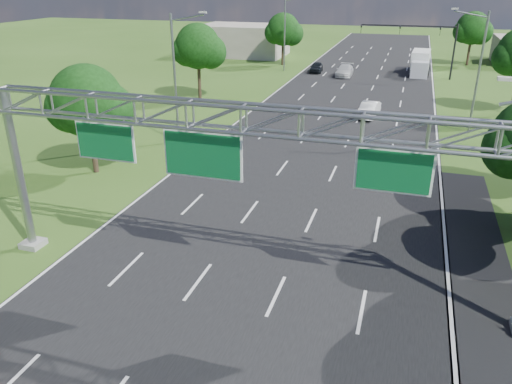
% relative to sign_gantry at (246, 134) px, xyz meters
% --- Properties ---
extents(ground, '(220.00, 220.00, 0.00)m').
position_rel_sign_gantry_xyz_m(ground, '(-0.33, 18.00, -6.89)').
color(ground, '#2F5018').
rests_on(ground, ground).
extents(road, '(18.00, 180.00, 0.02)m').
position_rel_sign_gantry_xyz_m(road, '(-0.33, 18.00, -6.89)').
color(road, black).
rests_on(road, ground).
extents(road_flare, '(3.00, 30.00, 0.02)m').
position_rel_sign_gantry_xyz_m(road_flare, '(9.87, 2.00, -6.89)').
color(road_flare, black).
rests_on(road_flare, ground).
extents(sign_gantry, '(23.50, 1.00, 9.56)m').
position_rel_sign_gantry_xyz_m(sign_gantry, '(0.00, 0.00, 0.00)').
color(sign_gantry, gray).
rests_on(sign_gantry, ground).
extents(traffic_signal, '(12.21, 0.24, 7.00)m').
position_rel_sign_gantry_xyz_m(traffic_signal, '(7.15, 53.00, -1.72)').
color(traffic_signal, black).
rests_on(traffic_signal, ground).
extents(streetlight_l_near, '(2.97, 0.22, 10.16)m').
position_rel_sign_gantry_xyz_m(streetlight_l_near, '(-11.63, 18.00, -1.31)').
color(streetlight_l_near, gray).
rests_on(streetlight_l_near, ground).
extents(streetlight_l_far, '(2.97, 0.22, 10.16)m').
position_rel_sign_gantry_xyz_m(streetlight_l_far, '(-11.63, 53.00, -1.31)').
color(streetlight_l_far, gray).
rests_on(streetlight_l_far, ground).
extents(streetlight_r_mid, '(2.97, 0.22, 10.16)m').
position_rel_sign_gantry_xyz_m(streetlight_r_mid, '(10.97, 28.00, -1.31)').
color(streetlight_r_mid, gray).
rests_on(streetlight_r_mid, ground).
extents(tree_verge_la, '(5.76, 4.80, 7.40)m').
position_rel_sign_gantry_xyz_m(tree_verge_la, '(-14.25, 10.04, -2.13)').
color(tree_verge_la, '#2D2116').
rests_on(tree_verge_la, ground).
extents(tree_verge_lb, '(5.76, 4.80, 8.06)m').
position_rel_sign_gantry_xyz_m(tree_verge_lb, '(-16.25, 33.04, -1.48)').
color(tree_verge_lb, '#2D2116').
rests_on(tree_verge_lb, ground).
extents(tree_verge_lc, '(5.76, 4.80, 7.62)m').
position_rel_sign_gantry_xyz_m(tree_verge_lc, '(-13.25, 58.04, -1.92)').
color(tree_verge_lc, '#2D2116').
rests_on(tree_verge_lc, ground).
extents(tree_verge_re, '(5.76, 4.80, 7.84)m').
position_rel_sign_gantry_xyz_m(tree_verge_re, '(13.75, 66.04, -1.70)').
color(tree_verge_re, '#2D2116').
rests_on(tree_verge_re, ground).
extents(building_left, '(14.00, 10.00, 5.00)m').
position_rel_sign_gantry_xyz_m(building_left, '(-22.33, 66.00, -4.39)').
color(building_left, gray).
rests_on(building_left, ground).
extents(car_queue_a, '(2.12, 5.09, 1.47)m').
position_rel_sign_gantry_xyz_m(car_queue_a, '(-2.94, 51.50, -6.16)').
color(car_queue_a, silver).
rests_on(car_queue_a, ground).
extents(car_queue_c, '(1.94, 4.16, 1.38)m').
position_rel_sign_gantry_xyz_m(car_queue_c, '(-7.17, 53.27, -6.20)').
color(car_queue_c, black).
rests_on(car_queue_c, ground).
extents(car_queue_d, '(2.03, 4.48, 1.42)m').
position_rel_sign_gantry_xyz_m(car_queue_d, '(2.31, 30.55, -6.18)').
color(car_queue_d, white).
rests_on(car_queue_d, ground).
extents(box_truck, '(2.58, 8.06, 3.02)m').
position_rel_sign_gantry_xyz_m(box_truck, '(6.76, 56.40, -5.44)').
color(box_truck, white).
rests_on(box_truck, ground).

